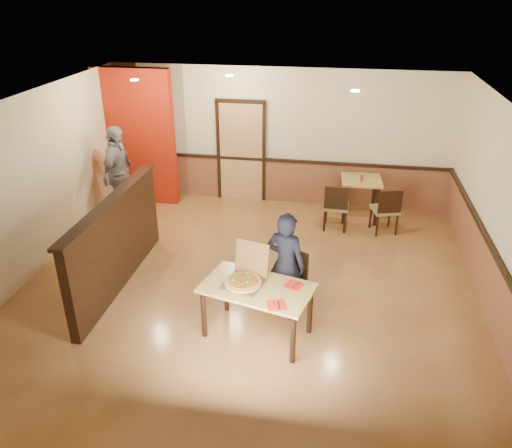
{
  "coord_description": "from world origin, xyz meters",
  "views": [
    {
      "loc": [
        1.22,
        -6.41,
        4.32
      ],
      "look_at": [
        0.11,
        0.0,
        1.12
      ],
      "focal_mm": 35.0,
      "sensor_mm": 36.0,
      "label": 1
    }
  ],
  "objects": [
    {
      "name": "side_table",
      "position": [
        1.7,
        2.9,
        0.64
      ],
      "size": [
        0.8,
        0.8,
        0.82
      ],
      "rotation": [
        0.0,
        0.0,
        0.05
      ],
      "color": "#D3B158",
      "rests_on": "floor"
    },
    {
      "name": "side_chair_right",
      "position": [
        2.17,
        2.28,
        0.5
      ],
      "size": [
        0.57,
        0.57,
        0.92
      ],
      "rotation": [
        0.0,
        0.0,
        3.43
      ],
      "color": "olive",
      "rests_on": "floor"
    },
    {
      "name": "condiment",
      "position": [
        1.69,
        2.76,
        0.89
      ],
      "size": [
        0.05,
        0.05,
        0.13
      ],
      "primitive_type": "cylinder",
      "color": "brown",
      "rests_on": "side_table"
    },
    {
      "name": "wall_right",
      "position": [
        3.5,
        0.0,
        1.4
      ],
      "size": [
        0.0,
        7.0,
        7.0
      ],
      "primitive_type": "plane",
      "rotation": [
        1.57,
        0.0,
        -1.57
      ],
      "color": "beige",
      "rests_on": "floor"
    },
    {
      "name": "wall_left",
      "position": [
        -3.5,
        0.0,
        1.4
      ],
      "size": [
        0.0,
        7.0,
        7.0
      ],
      "primitive_type": "plane",
      "rotation": [
        1.57,
        0.0,
        1.57
      ],
      "color": "beige",
      "rests_on": "floor"
    },
    {
      "name": "spot_a",
      "position": [
        -2.3,
        1.8,
        2.78
      ],
      "size": [
        0.14,
        0.14,
        0.02
      ],
      "primitive_type": "cylinder",
      "color": "beige",
      "rests_on": "ceiling"
    },
    {
      "name": "diner",
      "position": [
        0.62,
        -0.51,
        0.78
      ],
      "size": [
        0.66,
        0.53,
        1.56
      ],
      "primitive_type": "imported",
      "rotation": [
        0.0,
        0.0,
        2.83
      ],
      "color": "black",
      "rests_on": "floor"
    },
    {
      "name": "wall_back",
      "position": [
        0.0,
        3.5,
        1.4
      ],
      "size": [
        7.0,
        0.0,
        7.0
      ],
      "primitive_type": "plane",
      "rotation": [
        1.57,
        0.0,
        0.0
      ],
      "color": "beige",
      "rests_on": "floor"
    },
    {
      "name": "floor",
      "position": [
        0.0,
        0.0,
        0.0
      ],
      "size": [
        7.0,
        7.0,
        0.0
      ],
      "primitive_type": "plane",
      "color": "#BF824A",
      "rests_on": "ground"
    },
    {
      "name": "napkin_near",
      "position": [
        0.61,
        -1.45,
        0.76
      ],
      "size": [
        0.29,
        0.29,
        0.01
      ],
      "rotation": [
        0.0,
        0.0,
        0.32
      ],
      "color": "red",
      "rests_on": "main_table"
    },
    {
      "name": "spot_c",
      "position": [
        1.4,
        1.5,
        2.78
      ],
      "size": [
        0.14,
        0.14,
        0.02
      ],
      "primitive_type": "cylinder",
      "color": "beige",
      "rests_on": "ceiling"
    },
    {
      "name": "pizza_box",
      "position": [
        0.14,
        -1.03,
        0.82
      ],
      "size": [
        0.59,
        0.65,
        0.49
      ],
      "rotation": [
        0.0,
        0.0,
        -0.26
      ],
      "color": "brown",
      "rests_on": "main_table"
    },
    {
      "name": "diner_chair",
      "position": [
        0.67,
        -0.38,
        0.48
      ],
      "size": [
        0.59,
        0.59,
        0.89
      ],
      "rotation": [
        0.0,
        0.0,
        -0.48
      ],
      "color": "olive",
      "rests_on": "floor"
    },
    {
      "name": "wainscot_back",
      "position": [
        0.0,
        3.47,
        0.45
      ],
      "size": [
        7.0,
        0.04,
        0.9
      ],
      "primitive_type": "cube",
      "color": "brown",
      "rests_on": "floor"
    },
    {
      "name": "red_accent_panel",
      "position": [
        -2.9,
        3.0,
        1.4
      ],
      "size": [
        1.6,
        0.2,
        2.78
      ],
      "primitive_type": "cube",
      "color": "#A41E0B",
      "rests_on": "floor"
    },
    {
      "name": "passerby",
      "position": [
        -2.96,
        2.09,
        0.94
      ],
      "size": [
        0.46,
        1.1,
        1.87
      ],
      "primitive_type": "imported",
      "rotation": [
        0.0,
        0.0,
        1.56
      ],
      "color": "gray",
      "rests_on": "floor"
    },
    {
      "name": "main_table",
      "position": [
        0.32,
        -1.08,
        0.65
      ],
      "size": [
        1.57,
        1.14,
        0.76
      ],
      "rotation": [
        0.0,
        0.0,
        -0.25
      ],
      "color": "#D3B158",
      "rests_on": "floor"
    },
    {
      "name": "pizza",
      "position": [
        0.13,
        -1.08,
        0.81
      ],
      "size": [
        0.6,
        0.6,
        0.03
      ],
      "primitive_type": "cylinder",
      "rotation": [
        0.0,
        0.0,
        -0.29
      ],
      "color": "#EFA557",
      "rests_on": "pizza_box"
    },
    {
      "name": "ceiling",
      "position": [
        0.0,
        0.0,
        2.8
      ],
      "size": [
        7.0,
        7.0,
        0.0
      ],
      "primitive_type": "plane",
      "rotation": [
        3.14,
        0.0,
        0.0
      ],
      "color": "black",
      "rests_on": "wall_back"
    },
    {
      "name": "side_chair_left",
      "position": [
        1.25,
        2.28,
        0.51
      ],
      "size": [
        0.47,
        0.47,
        0.93
      ],
      "rotation": [
        0.0,
        0.0,
        3.11
      ],
      "color": "olive",
      "rests_on": "floor"
    },
    {
      "name": "spot_b",
      "position": [
        -0.8,
        2.5,
        2.78
      ],
      "size": [
        0.14,
        0.14,
        0.02
      ],
      "primitive_type": "cylinder",
      "color": "beige",
      "rests_on": "ceiling"
    },
    {
      "name": "chair_rail_right",
      "position": [
        3.45,
        0.0,
        0.92
      ],
      "size": [
        0.06,
        7.0,
        0.06
      ],
      "primitive_type": "cube",
      "color": "black",
      "rests_on": "wall_right"
    },
    {
      "name": "napkin_far",
      "position": [
        0.78,
        -0.97,
        0.76
      ],
      "size": [
        0.28,
        0.28,
        0.01
      ],
      "rotation": [
        0.0,
        0.0,
        -0.38
      ],
      "color": "red",
      "rests_on": "main_table"
    },
    {
      "name": "back_door",
      "position": [
        -0.8,
        3.46,
        1.05
      ],
      "size": [
        0.9,
        0.06,
        2.1
      ],
      "primitive_type": "cube",
      "color": "tan",
      "rests_on": "wall_back"
    },
    {
      "name": "booth_partition",
      "position": [
        -2.0,
        -0.2,
        0.74
      ],
      "size": [
        0.2,
        3.1,
        1.44
      ],
      "color": "black",
      "rests_on": "floor"
    },
    {
      "name": "wainscot_right",
      "position": [
        3.47,
        0.0,
        0.45
      ],
      "size": [
        0.04,
        7.0,
        0.9
      ],
      "primitive_type": "cube",
      "color": "brown",
      "rests_on": "floor"
    },
    {
      "name": "chair_rail_back",
      "position": [
        0.0,
        3.45,
        0.92
      ],
      "size": [
        7.0,
        0.06,
        0.06
      ],
      "primitive_type": "cube",
      "color": "black",
      "rests_on": "wall_back"
    }
  ]
}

